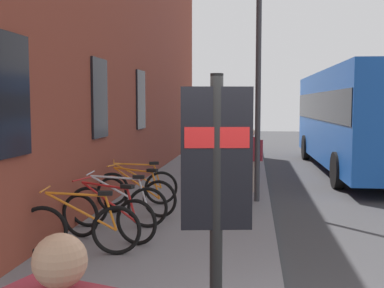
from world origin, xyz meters
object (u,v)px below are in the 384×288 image
(bicycle_by_door, at_px, (80,228))
(city_bus, at_px, (356,115))
(transit_info_sign, at_px, (216,178))
(street_lamp, at_px, (258,68))
(bicycle_end_of_row, at_px, (137,187))
(bicycle_nearest_sign, at_px, (118,205))
(bicycle_beside_lamp, at_px, (136,195))
(pedestrian_crossing_street, at_px, (250,153))
(bicycle_mid_rack, at_px, (108,217))
(pedestrian_by_facade, at_px, (241,164))

(bicycle_by_door, bearing_deg, city_bus, -30.11)
(transit_info_sign, xyz_separation_m, street_lamp, (6.93, -0.36, 1.35))
(bicycle_end_of_row, relative_size, city_bus, 0.16)
(bicycle_nearest_sign, height_order, transit_info_sign, transit_info_sign)
(transit_info_sign, bearing_deg, bicycle_beside_lamp, 20.68)
(bicycle_beside_lamp, xyz_separation_m, city_bus, (7.56, -5.65, 1.41))
(bicycle_beside_lamp, xyz_separation_m, street_lamp, (1.66, -2.35, 2.56))
(bicycle_nearest_sign, distance_m, bicycle_end_of_row, 1.82)
(bicycle_end_of_row, distance_m, street_lamp, 3.69)
(bicycle_nearest_sign, distance_m, pedestrian_crossing_street, 4.34)
(bicycle_beside_lamp, bearing_deg, bicycle_by_door, 175.88)
(bicycle_by_door, relative_size, bicycle_end_of_row, 1.03)
(city_bus, height_order, pedestrian_crossing_street, city_bus)
(bicycle_mid_rack, distance_m, pedestrian_by_facade, 3.41)
(city_bus, distance_m, pedestrian_by_facade, 7.61)
(pedestrian_by_facade, bearing_deg, transit_info_sign, 179.78)
(bicycle_mid_rack, height_order, pedestrian_crossing_street, pedestrian_crossing_street)
(bicycle_nearest_sign, relative_size, pedestrian_by_facade, 1.16)
(transit_info_sign, bearing_deg, pedestrian_by_facade, -0.22)
(bicycle_beside_lamp, height_order, transit_info_sign, transit_info_sign)
(bicycle_nearest_sign, bearing_deg, street_lamp, -43.08)
(transit_info_sign, relative_size, pedestrian_by_facade, 1.58)
(street_lamp, bearing_deg, bicycle_nearest_sign, 136.92)
(bicycle_by_door, height_order, pedestrian_crossing_street, pedestrian_crossing_street)
(pedestrian_crossing_street, distance_m, pedestrian_by_facade, 1.80)
(pedestrian_crossing_street, bearing_deg, bicycle_beside_lamp, 141.12)
(transit_info_sign, xyz_separation_m, pedestrian_by_facade, (6.20, -0.02, -0.67))
(bicycle_nearest_sign, relative_size, bicycle_end_of_row, 1.04)
(bicycle_beside_lamp, bearing_deg, bicycle_nearest_sign, 175.50)
(bicycle_beside_lamp, distance_m, transit_info_sign, 5.77)
(bicycle_mid_rack, height_order, bicycle_end_of_row, same)
(bicycle_mid_rack, bearing_deg, street_lamp, -34.48)
(bicycle_mid_rack, xyz_separation_m, street_lamp, (3.43, -2.35, 2.56))
(bicycle_beside_lamp, distance_m, pedestrian_by_facade, 2.28)
(city_bus, relative_size, street_lamp, 2.13)
(bicycle_by_door, distance_m, street_lamp, 5.50)
(bicycle_beside_lamp, relative_size, pedestrian_crossing_street, 1.09)
(bicycle_by_door, relative_size, transit_info_sign, 0.73)
(bicycle_beside_lamp, distance_m, street_lamp, 3.85)
(bicycle_nearest_sign, distance_m, transit_info_sign, 4.95)
(bicycle_end_of_row, distance_m, pedestrian_crossing_street, 3.07)
(bicycle_mid_rack, relative_size, pedestrian_crossing_street, 1.09)
(city_bus, bearing_deg, transit_info_sign, 164.07)
(bicycle_end_of_row, bearing_deg, bicycle_mid_rack, -175.82)
(bicycle_mid_rack, relative_size, pedestrian_by_facade, 1.13)
(bicycle_nearest_sign, distance_m, street_lamp, 4.38)
(bicycle_mid_rack, distance_m, street_lamp, 4.88)
(transit_info_sign, distance_m, city_bus, 13.35)
(bicycle_nearest_sign, xyz_separation_m, city_bus, (8.50, -5.73, 1.41))
(bicycle_beside_lamp, bearing_deg, bicycle_end_of_row, 12.47)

